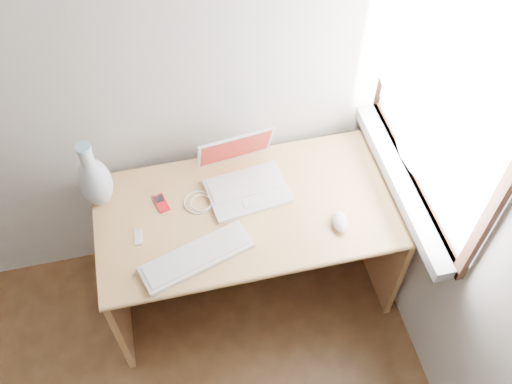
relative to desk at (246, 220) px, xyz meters
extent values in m
cube|color=white|center=(0.72, -0.15, 0.82)|extent=(0.01, 0.90, 1.00)
cube|color=gray|center=(0.66, -0.15, 0.29)|extent=(0.10, 0.96, 0.06)
cube|color=silver|center=(0.64, -0.15, 0.85)|extent=(0.02, 0.84, 0.92)
cube|color=tan|center=(0.00, -0.08, 0.19)|extent=(1.34, 0.67, 0.03)
cube|color=tan|center=(-0.65, -0.08, -0.17)|extent=(0.03, 0.63, 0.68)
cube|color=tan|center=(0.65, -0.08, -0.17)|extent=(0.03, 0.63, 0.68)
cube|color=tan|center=(0.00, 0.24, -0.05)|extent=(1.28, 0.03, 0.44)
cube|color=white|center=(0.01, 0.01, 0.21)|extent=(0.38, 0.28, 0.02)
cube|color=silver|center=(0.01, 0.01, 0.22)|extent=(0.33, 0.17, 0.00)
cube|color=white|center=(0.01, 0.13, 0.33)|extent=(0.36, 0.13, 0.22)
cube|color=maroon|center=(0.01, 0.13, 0.33)|extent=(0.33, 0.11, 0.19)
cube|color=white|center=(-0.26, -0.28, 0.21)|extent=(0.49, 0.27, 0.02)
cube|color=silver|center=(-0.26, -0.28, 0.22)|extent=(0.45, 0.23, 0.00)
ellipsoid|color=white|center=(0.36, -0.25, 0.22)|extent=(0.08, 0.12, 0.04)
cube|color=red|center=(-0.37, 0.03, 0.21)|extent=(0.07, 0.11, 0.01)
cube|color=black|center=(-0.37, 0.03, 0.21)|extent=(0.04, 0.04, 0.00)
torus|color=white|center=(-0.21, 0.00, 0.20)|extent=(0.13, 0.13, 0.01)
cube|color=white|center=(-0.49, -0.12, 0.20)|extent=(0.03, 0.08, 0.01)
ellipsoid|color=silver|center=(-0.62, 0.10, 0.33)|extent=(0.14, 0.14, 0.27)
cylinder|color=silver|center=(-0.62, 0.10, 0.50)|extent=(0.06, 0.06, 0.11)
cylinder|color=#90C0E7|center=(-0.62, 0.10, 0.55)|extent=(0.06, 0.06, 0.01)
camera|label=1|loc=(-0.29, -1.50, 2.22)|focal=40.00mm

